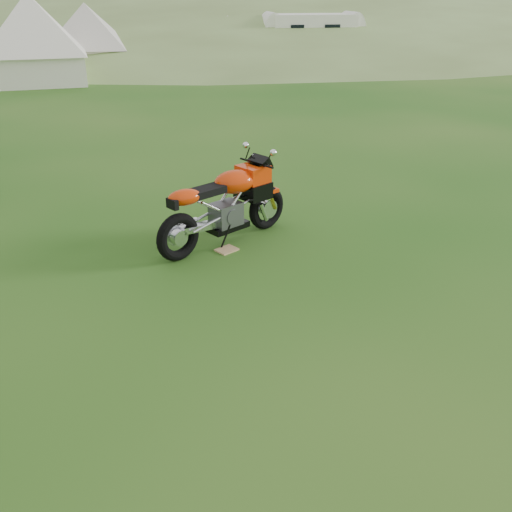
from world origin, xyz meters
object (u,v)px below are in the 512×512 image
tent_right (228,37)px  caravan (311,39)px  plywood_board (227,250)px  sport_motorcycle (224,200)px  tent_left (34,41)px  tent_mid (88,38)px

tent_right → caravan: size_ratio=0.56×
plywood_board → tent_right: (9.11, 19.03, 1.12)m
tent_right → caravan: bearing=-32.4°
tent_right → caravan: tent_right is taller
tent_right → sport_motorcycle: bearing=-116.5°
tent_left → caravan: 12.05m
plywood_board → tent_left: (0.31, 16.65, 1.42)m
tent_left → tent_right: tent_left is taller
sport_motorcycle → plywood_board: 0.66m
plywood_board → tent_mid: (2.75, 18.99, 1.31)m
tent_right → plywood_board: bearing=-116.4°
plywood_board → tent_left: 16.71m
tent_mid → tent_right: bearing=19.3°
tent_left → tent_mid: 3.39m
tent_left → tent_mid: (2.44, 2.34, -0.11)m
plywood_board → tent_left: tent_left is taller
tent_mid → tent_right: size_ratio=1.17×
tent_mid → plywood_board: bearing=-79.3°
tent_mid → caravan: (9.59, -1.94, -0.24)m
sport_motorcycle → caravan: 20.80m
sport_motorcycle → tent_mid: (2.65, 18.75, 0.70)m
plywood_board → tent_right: 21.13m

